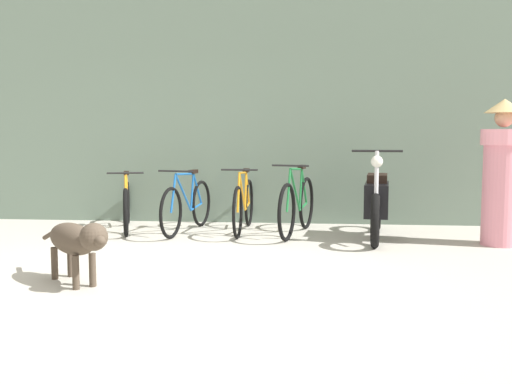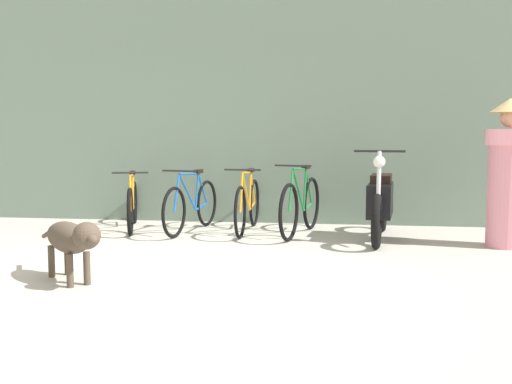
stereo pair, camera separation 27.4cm
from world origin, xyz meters
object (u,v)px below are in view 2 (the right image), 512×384
(motorcycle, at_px, (380,203))
(stray_dog, at_px, (71,239))
(bicycle_3, at_px, (301,206))
(bicycle_0, at_px, (132,205))
(bicycle_1, at_px, (192,205))
(bicycle_2, at_px, (248,205))
(person_in_robes, at_px, (507,171))

(motorcycle, relative_size, stray_dog, 1.96)
(bicycle_3, relative_size, motorcycle, 0.89)
(bicycle_3, relative_size, stray_dog, 1.75)
(bicycle_0, relative_size, bicycle_1, 0.97)
(bicycle_3, bearing_deg, bicycle_0, -81.17)
(bicycle_1, distance_m, bicycle_3, 1.44)
(bicycle_1, bearing_deg, bicycle_0, -86.55)
(bicycle_1, relative_size, motorcycle, 0.89)
(bicycle_1, relative_size, bicycle_2, 0.98)
(bicycle_2, bearing_deg, stray_dog, -19.46)
(bicycle_2, bearing_deg, person_in_robes, 79.74)
(motorcycle, distance_m, stray_dog, 3.75)
(bicycle_1, bearing_deg, motorcycle, 93.94)
(bicycle_0, height_order, bicycle_3, bicycle_3)
(bicycle_0, xyz_separation_m, bicycle_1, (0.84, -0.10, 0.02))
(bicycle_1, xyz_separation_m, bicycle_3, (1.44, -0.06, 0.03))
(motorcycle, distance_m, person_in_robes, 1.47)
(bicycle_0, relative_size, stray_dog, 1.69)
(person_in_robes, bearing_deg, stray_dog, 68.77)
(bicycle_0, distance_m, person_in_robes, 4.71)
(bicycle_0, height_order, stray_dog, bicycle_0)
(bicycle_0, relative_size, person_in_robes, 0.96)
(motorcycle, xyz_separation_m, stray_dog, (-2.78, -2.52, -0.06))
(person_in_robes, bearing_deg, motorcycle, 28.78)
(bicycle_0, height_order, bicycle_1, bicycle_1)
(bicycle_0, relative_size, bicycle_2, 0.95)
(bicycle_2, bearing_deg, bicycle_1, -82.02)
(bicycle_1, bearing_deg, bicycle_3, 97.95)
(bicycle_1, bearing_deg, bicycle_2, 106.72)
(bicycle_0, distance_m, motorcycle, 3.28)
(bicycle_2, relative_size, person_in_robes, 1.00)
(bicycle_0, distance_m, bicycle_1, 0.85)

